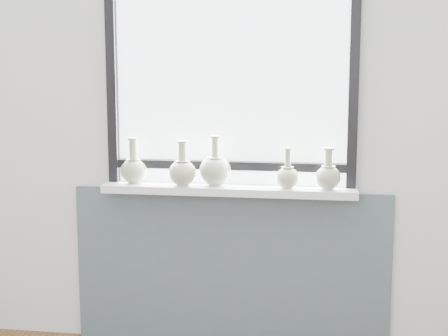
# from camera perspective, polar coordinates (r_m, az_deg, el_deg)

# --- Properties ---
(back_wall) EXTENTS (3.60, 0.02, 2.60)m
(back_wall) POSITION_cam_1_polar(r_m,az_deg,el_deg) (3.60, 0.61, 5.07)
(back_wall) COLOR silver
(back_wall) RESTS_ON ground
(apron_panel) EXTENTS (1.70, 0.03, 0.86)m
(apron_panel) POSITION_cam_1_polar(r_m,az_deg,el_deg) (3.73, 0.52, -8.40)
(apron_panel) COLOR #4A5861
(apron_panel) RESTS_ON ground
(windowsill) EXTENTS (1.32, 0.18, 0.04)m
(windowsill) POSITION_cam_1_polar(r_m,az_deg,el_deg) (3.56, 0.38, -1.82)
(windowsill) COLOR silver
(windowsill) RESTS_ON apron_panel
(window) EXTENTS (1.30, 0.06, 1.05)m
(window) POSITION_cam_1_polar(r_m,az_deg,el_deg) (3.55, 0.53, 7.29)
(window) COLOR black
(window) RESTS_ON windowsill
(vase_a) EXTENTS (0.14, 0.14, 0.24)m
(vase_a) POSITION_cam_1_polar(r_m,az_deg,el_deg) (3.65, -7.52, -0.05)
(vase_a) COLOR #A7AE8B
(vase_a) RESTS_ON windowsill
(vase_b) EXTENTS (0.14, 0.14, 0.24)m
(vase_b) POSITION_cam_1_polar(r_m,az_deg,el_deg) (3.55, -3.48, -0.26)
(vase_b) COLOR #A7AE8B
(vase_b) RESTS_ON windowsill
(vase_c) EXTENTS (0.17, 0.17, 0.26)m
(vase_c) POSITION_cam_1_polar(r_m,az_deg,el_deg) (3.56, -0.74, -0.10)
(vase_c) COLOR #A7AE8B
(vase_c) RESTS_ON windowsill
(vase_d) EXTENTS (0.12, 0.12, 0.21)m
(vase_d) POSITION_cam_1_polar(r_m,az_deg,el_deg) (3.49, 5.29, -0.66)
(vase_d) COLOR #A7AE8B
(vase_d) RESTS_ON windowsill
(vase_e) EXTENTS (0.13, 0.13, 0.21)m
(vase_e) POSITION_cam_1_polar(r_m,az_deg,el_deg) (3.49, 8.64, -0.62)
(vase_e) COLOR #A7AE8B
(vase_e) RESTS_ON windowsill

